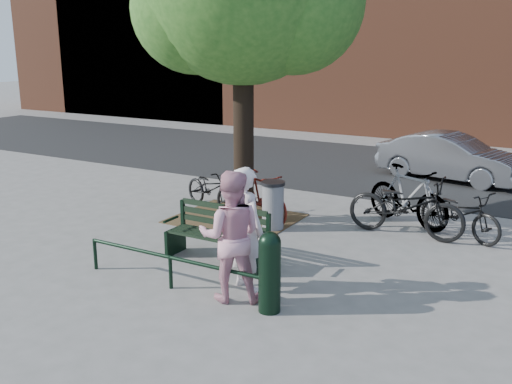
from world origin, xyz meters
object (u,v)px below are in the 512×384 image
Objects in this scene: person_left at (246,229)px; bollard at (270,269)px; person_right at (231,236)px; bicycle_c at (406,206)px; litter_bin at (273,205)px; park_bench at (219,233)px; parked_car at (450,157)px.

bollard is at bearing 164.97° from person_left.
person_right is 0.85× the size of bicycle_c.
person_right reaches higher than bicycle_c.
litter_bin is (-0.98, 2.65, -0.43)m from person_left.
park_bench is at bearing -15.56° from person_left.
park_bench is 1.54m from person_right.
bollard is 9.12m from parked_car.
park_bench is 1.27m from person_left.
park_bench is 2.01m from bollard.
person_right is 1.65× the size of bollard.
person_left is (0.95, -0.72, 0.43)m from park_bench.
park_bench is 0.96× the size of person_left.
parked_car is (2.04, 7.89, 0.14)m from park_bench.
bollard is 1.18× the size of litter_bin.
person_left is 1.63× the size of bollard.
person_left is at bearing -37.35° from park_bench.
park_bench is 8.15m from parked_car.
litter_bin is 2.48m from bicycle_c.
person_left is 0.99× the size of person_right.
bollard is at bearing 145.22° from person_right.
park_bench is at bearing 141.68° from bicycle_c.
litter_bin is at bearing 172.18° from parked_car.
bicycle_c is 0.58× the size of parked_car.
park_bench is 1.85× the size of litter_bin.
person_left is 0.40m from person_right.
parked_car is at bearing 3.87° from bicycle_c.
person_right reaches higher than litter_bin.
parked_car reaches higher than park_bench.
litter_bin is at bearing 90.88° from park_bench.
bollard is (0.65, -0.49, -0.31)m from person_left.
person_right reaches higher than parked_car.
parked_car is at bearing 75.53° from park_bench.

